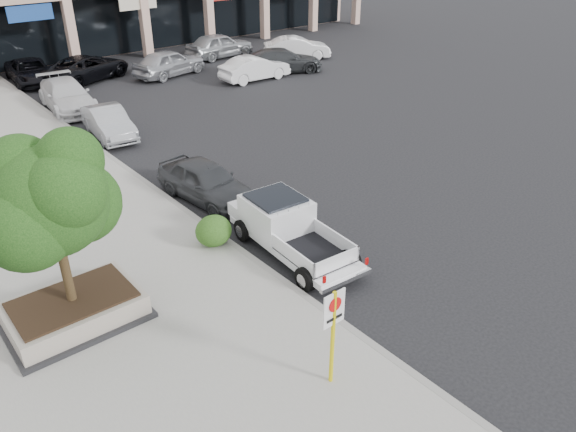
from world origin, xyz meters
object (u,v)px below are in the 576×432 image
Objects in this scene: planter at (75,310)px; planter_tree at (54,197)px; curb_car_a at (206,181)px; lot_car_c at (282,60)px; lot_car_d at (87,68)px; no_parking_sign at (333,326)px; pickup_truck at (293,231)px; lot_car_a at (169,63)px; lot_car_b at (255,68)px; curb_car_c at (67,96)px; curb_car_d at (30,71)px; curb_car_b at (109,123)px; lot_car_f at (297,48)px; lot_car_e at (219,45)px.

planter_tree is at bearing 48.97° from planter.
lot_car_c is (12.98, 11.93, 0.03)m from curb_car_a.
lot_car_c is at bearing 39.48° from planter_tree.
lot_car_d is at bearing 85.02° from lot_car_c.
no_parking_sign reaches higher than pickup_truck.
lot_car_a is (9.77, 24.68, -0.84)m from no_parking_sign.
lot_car_b is at bearing -152.28° from lot_car_a.
planter is 0.64× the size of curb_car_c.
curb_car_c is 1.01× the size of lot_car_c.
planter_tree is at bearing 134.69° from lot_car_d.
no_parking_sign is 26.24m from lot_car_c.
curb_car_a is 0.81× the size of curb_car_c.
pickup_truck is 1.02× the size of curb_car_d.
lot_car_a is 0.94× the size of lot_car_c.
planter_tree is 1.74× the size of no_parking_sign.
no_parking_sign is at bearing -92.42° from curb_car_b.
lot_car_a is (7.05, 20.18, 0.02)m from pickup_truck.
lot_car_b is 0.86× the size of lot_car_c.
curb_car_c reaches higher than curb_car_b.
lot_car_b is (10.55, 11.51, 0.01)m from curb_car_a.
curb_car_a is at bearing 139.39° from lot_car_b.
planter is at bearing -103.61° from curb_car_c.
lot_car_c is 0.93× the size of lot_car_d.
planter_tree is at bearing 158.88° from lot_car_f.
lot_car_c is 1.12× the size of lot_car_f.
curb_car_a is 0.85× the size of curb_car_d.
lot_car_e is at bearing -79.41° from lot_car_a.
pickup_truck is 21.00m from lot_car_c.
lot_car_d is (-10.07, 5.78, 0.02)m from lot_car_c.
planter_tree is 7.49m from curb_car_a.
no_parking_sign is at bearing -89.91° from curb_car_d.
pickup_truck is 24.51m from lot_car_f.
lot_car_c is 11.61m from lot_car_d.
planter_tree reaches higher than no_parking_sign.
curb_car_a is (2.65, 9.13, -0.94)m from no_parking_sign.
curb_car_b is at bearing 140.73° from lot_car_f.
planter is 0.73× the size of lot_car_f.
no_parking_sign is 29.73m from lot_car_f.
no_parking_sign is 0.54× the size of lot_car_b.
planter is 7.17m from curb_car_a.
lot_car_a reaches higher than curb_car_a.
curb_car_b is at bearing 62.86° from planter.
planter is 13.24m from curb_car_b.
lot_car_b is (3.44, -4.04, -0.09)m from lot_car_a.
no_parking_sign is 0.48× the size of curb_car_d.
no_parking_sign is 9.55m from curb_car_a.
curb_car_d is at bearing 83.33° from curb_car_a.
no_parking_sign is (3.28, -5.47, -1.78)m from planter_tree.
curb_car_b is at bearing 140.38° from lot_car_d.
lot_car_c is (13.01, 3.96, 0.05)m from curb_car_b.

